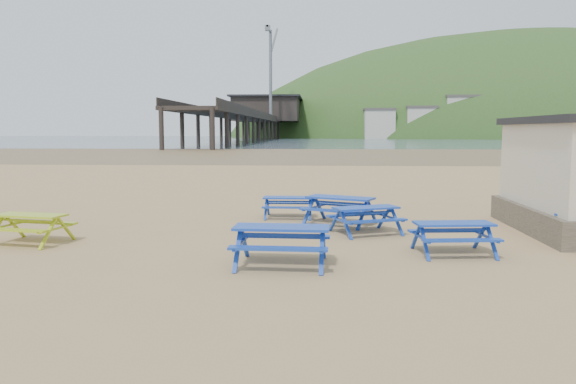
{
  "coord_description": "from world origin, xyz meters",
  "views": [
    {
      "loc": [
        1.33,
        -14.63,
        2.77
      ],
      "look_at": [
        0.35,
        1.5,
        1.0
      ],
      "focal_mm": 35.0,
      "sensor_mm": 36.0,
      "label": 1
    }
  ],
  "objects": [
    {
      "name": "wet_sand",
      "position": [
        0.0,
        55.0,
        0.0
      ],
      "size": [
        400.0,
        400.0,
        0.0
      ],
      "primitive_type": "plane",
      "color": "olive",
      "rests_on": "ground"
    },
    {
      "name": "pier",
      "position": [
        -17.99,
        178.23,
        5.46
      ],
      "size": [
        24.0,
        220.0,
        39.29
      ],
      "color": "black",
      "rests_on": "ground"
    },
    {
      "name": "picnic_table_yellow",
      "position": [
        -5.83,
        -1.39,
        0.36
      ],
      "size": [
        1.94,
        1.68,
        0.72
      ],
      "rotation": [
        0.0,
        0.0,
        -0.18
      ],
      "color": "gold",
      "rests_on": "ground"
    },
    {
      "name": "sea",
      "position": [
        0.0,
        170.0,
        0.01
      ],
      "size": [
        400.0,
        400.0,
        0.0
      ],
      "primitive_type": "plane",
      "color": "#495B68",
      "rests_on": "ground"
    },
    {
      "name": "picnic_table_blue_e",
      "position": [
        4.29,
        -2.02,
        0.36
      ],
      "size": [
        1.87,
        1.57,
        0.72
      ],
      "rotation": [
        0.0,
        0.0,
        0.11
      ],
      "color": "#122FB1",
      "rests_on": "ground"
    },
    {
      "name": "picnic_table_blue_c",
      "position": [
        2.52,
        0.42,
        0.37
      ],
      "size": [
        2.15,
        1.98,
        0.73
      ],
      "rotation": [
        0.0,
        0.0,
        0.4
      ],
      "color": "#122FB1",
      "rests_on": "ground"
    },
    {
      "name": "headland_town",
      "position": [
        90.0,
        229.68,
        -9.91
      ],
      "size": [
        264.0,
        144.0,
        108.0
      ],
      "color": "#2D4C1E",
      "rests_on": "ground"
    },
    {
      "name": "picnic_table_blue_d",
      "position": [
        0.51,
        -3.3,
        0.41
      ],
      "size": [
        2.01,
        1.65,
        0.82
      ],
      "rotation": [
        0.0,
        0.0,
        -0.04
      ],
      "color": "#122FB1",
      "rests_on": "ground"
    },
    {
      "name": "picnic_table_blue_b",
      "position": [
        1.88,
        1.91,
        0.41
      ],
      "size": [
        2.44,
        2.25,
        0.82
      ],
      "rotation": [
        0.0,
        0.0,
        -0.43
      ],
      "color": "#122FB1",
      "rests_on": "ground"
    },
    {
      "name": "ground",
      "position": [
        0.0,
        0.0,
        0.0
      ],
      "size": [
        400.0,
        400.0,
        0.0
      ],
      "primitive_type": "plane",
      "color": "tan",
      "rests_on": "ground"
    },
    {
      "name": "picnic_table_blue_a",
      "position": [
        0.27,
        3.09,
        0.34
      ],
      "size": [
        1.6,
        1.29,
        0.67
      ],
      "rotation": [
        0.0,
        0.0,
        0.0
      ],
      "color": "#122FB1",
      "rests_on": "ground"
    }
  ]
}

